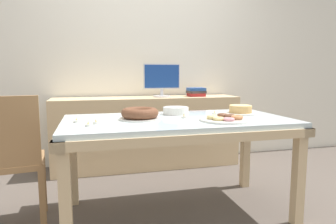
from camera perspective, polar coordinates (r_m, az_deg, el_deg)
The scene contains 16 objects.
ground_plane at distance 2.45m, azimuth 1.75°, elevation -18.66°, with size 12.00×12.00×0.00m, color #564C44.
wall_back at distance 3.70m, azimuth -4.91°, elevation 10.83°, with size 8.00×0.10×2.60m, color silver.
dining_table at distance 2.25m, azimuth 1.81°, elevation -3.50°, with size 1.69×0.88×0.74m.
chair at distance 2.26m, azimuth -27.95°, elevation -7.68°, with size 0.47×0.47×0.94m.
sideboard at distance 3.46m, azimuth -3.91°, elevation -3.86°, with size 2.10×0.44×0.81m.
computer_monitor at distance 3.43m, azimuth -1.19°, elevation 6.03°, with size 0.42×0.20×0.38m.
book_stack at distance 3.56m, azimuth 5.38°, elevation 3.82°, with size 0.21×0.19×0.10m.
cake_chocolate_round at distance 2.54m, azimuth 13.63°, elevation 0.33°, with size 0.28×0.28×0.07m.
cake_golden_bundt at distance 2.19m, azimuth -5.37°, elevation -0.36°, with size 0.30×0.30×0.08m.
pastry_platter at distance 2.16m, azimuth 10.85°, elevation -1.26°, with size 0.37×0.37×0.04m.
plate_stack at distance 2.46m, azimuth 1.48°, elevation 0.27°, with size 0.21×0.21×0.06m.
tealight_centre at distance 1.97m, azimuth -14.95°, elevation -2.37°, with size 0.04×0.04×0.04m.
tealight_left_edge at distance 2.04m, azimuth -13.57°, elevation -1.97°, with size 0.04×0.04×0.04m.
tealight_right_edge at distance 2.46m, azimuth 8.83°, elevation -0.27°, with size 0.04×0.04×0.04m.
tealight_near_cakes at distance 2.14m, azimuth -17.05°, elevation -1.65°, with size 0.04×0.04×0.04m.
tealight_near_front at distance 2.25m, azimuth 3.04°, elevation -0.91°, with size 0.04×0.04×0.04m.
Camera 1 is at (-0.62, -2.12, 1.08)m, focal length 32.00 mm.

